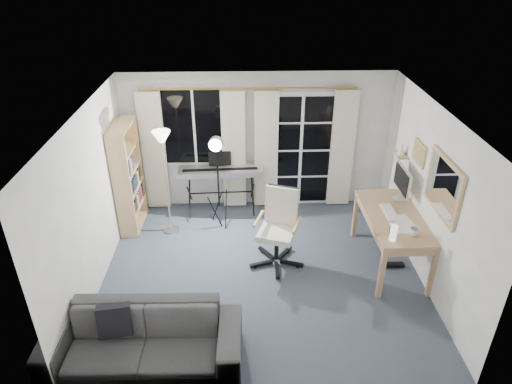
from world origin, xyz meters
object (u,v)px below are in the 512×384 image
mug (415,231)px  desk (394,222)px  office_chair (279,220)px  studio_light (216,155)px  torchiere_lamp (163,153)px  monitor (402,181)px  bookshelf (126,180)px  sofa (141,332)px  keyboard_piano (220,172)px

mug → desk: bearing=101.3°
office_chair → mug: bearing=-2.3°
office_chair → mug: size_ratio=8.47×
studio_light → mug: size_ratio=12.12×
office_chair → mug: office_chair is taller
torchiere_lamp → desk: (3.33, -0.97, -0.68)m
torchiere_lamp → studio_light: (0.80, 0.09, -0.09)m
monitor → bookshelf: bearing=169.6°
bookshelf → studio_light: bearing=-3.1°
sofa → monitor: bearing=32.6°
torchiere_lamp → sofa: size_ratio=0.80×
office_chair → desk: office_chair is taller
keyboard_piano → desk: bearing=-34.2°
bookshelf → keyboard_piano: (1.49, 0.38, -0.07)m
torchiere_lamp → studio_light: torchiere_lamp is taller
torchiere_lamp → mug: bearing=-23.2°
studio_light → desk: (2.53, -1.06, -0.59)m
bookshelf → mug: (4.10, -1.66, 0.05)m
mug → sofa: (-3.37, -1.20, -0.47)m
studio_light → desk: studio_light is taller
keyboard_piano → monitor: bearing=-24.6°
bookshelf → studio_light: 1.55m
bookshelf → studio_light: bookshelf is taller
office_chair → sofa: size_ratio=0.52×
studio_light → monitor: size_ratio=2.76×
monitor → sofa: 4.14m
torchiere_lamp → mug: torchiere_lamp is taller
torchiere_lamp → sofa: (0.06, -2.67, -0.98)m
desk → mug: (0.10, -0.50, 0.17)m
torchiere_lamp → mug: (3.43, -1.47, -0.51)m
mug → sofa: 3.61m
bookshelf → office_chair: size_ratio=1.55×
monitor → sofa: size_ratio=0.27×
bookshelf → sofa: 2.98m
monitor → sofa: (-3.47, -2.15, -0.71)m
studio_light → sofa: studio_light is taller
bookshelf → mug: 4.43m
keyboard_piano → monitor: (2.71, -1.10, 0.36)m
keyboard_piano → desk: keyboard_piano is taller
office_chair → sofa: (-1.66, -1.86, -0.25)m
keyboard_piano → monitor: 2.95m
bookshelf → sofa: size_ratio=0.81×
sofa → keyboard_piano: bearing=77.7°
office_chair → bookshelf: bearing=176.1°
bookshelf → monitor: bearing=-8.7°
studio_light → mug: (2.63, -1.56, -0.42)m
keyboard_piano → office_chair: office_chair is taller
torchiere_lamp → sofa: torchiere_lamp is taller
monitor → torchiere_lamp: bearing=170.9°
torchiere_lamp → office_chair: bearing=-25.1°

